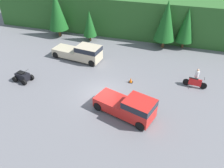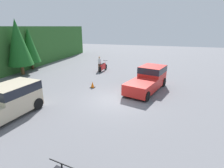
{
  "view_description": "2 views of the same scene",
  "coord_description": "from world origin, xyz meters",
  "px_view_note": "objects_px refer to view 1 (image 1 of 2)",
  "views": [
    {
      "loc": [
        5.87,
        -15.28,
        12.27
      ],
      "look_at": [
        0.81,
        0.45,
        0.95
      ],
      "focal_mm": 35.0,
      "sensor_mm": 36.0,
      "label": 1
    },
    {
      "loc": [
        -11.56,
        -3.17,
        5.21
      ],
      "look_at": [
        0.81,
        0.45,
        0.95
      ],
      "focal_mm": 28.0,
      "sensor_mm": 36.0,
      "label": 2
    }
  ],
  "objects_px": {
    "quad_atv": "(23,77)",
    "dirt_bike": "(195,83)",
    "pickup_truck_red": "(130,106)",
    "rider_person": "(197,76)",
    "traffic_cone": "(131,80)",
    "pickup_truck_second": "(81,52)"
  },
  "relations": [
    {
      "from": "quad_atv",
      "to": "dirt_bike",
      "type": "bearing_deg",
      "value": 22.97
    },
    {
      "from": "pickup_truck_red",
      "to": "rider_person",
      "type": "bearing_deg",
      "value": 67.8
    },
    {
      "from": "dirt_bike",
      "to": "traffic_cone",
      "type": "xyz_separation_m",
      "value": [
        -6.08,
        -1.12,
        -0.23
      ]
    },
    {
      "from": "quad_atv",
      "to": "rider_person",
      "type": "distance_m",
      "value": 17.19
    },
    {
      "from": "pickup_truck_second",
      "to": "dirt_bike",
      "type": "bearing_deg",
      "value": -1.48
    },
    {
      "from": "pickup_truck_second",
      "to": "rider_person",
      "type": "xyz_separation_m",
      "value": [
        12.78,
        -1.36,
        -0.02
      ]
    },
    {
      "from": "pickup_truck_second",
      "to": "rider_person",
      "type": "relative_size",
      "value": 3.44
    },
    {
      "from": "dirt_bike",
      "to": "traffic_cone",
      "type": "relative_size",
      "value": 4.1
    },
    {
      "from": "quad_atv",
      "to": "traffic_cone",
      "type": "height_order",
      "value": "quad_atv"
    },
    {
      "from": "pickup_truck_red",
      "to": "traffic_cone",
      "type": "height_order",
      "value": "pickup_truck_red"
    },
    {
      "from": "dirt_bike",
      "to": "quad_atv",
      "type": "xyz_separation_m",
      "value": [
        -16.51,
        -4.16,
        -0.01
      ]
    },
    {
      "from": "dirt_bike",
      "to": "traffic_cone",
      "type": "height_order",
      "value": "dirt_bike"
    },
    {
      "from": "pickup_truck_second",
      "to": "quad_atv",
      "type": "relative_size",
      "value": 3.12
    },
    {
      "from": "pickup_truck_second",
      "to": "traffic_cone",
      "type": "xyz_separation_m",
      "value": [
        6.65,
        -2.93,
        -0.73
      ]
    },
    {
      "from": "dirt_bike",
      "to": "pickup_truck_red",
      "type": "bearing_deg",
      "value": -123.93
    },
    {
      "from": "traffic_cone",
      "to": "pickup_truck_red",
      "type": "bearing_deg",
      "value": -77.51
    },
    {
      "from": "pickup_truck_red",
      "to": "dirt_bike",
      "type": "bearing_deg",
      "value": 66.01
    },
    {
      "from": "pickup_truck_second",
      "to": "traffic_cone",
      "type": "bearing_deg",
      "value": -17.16
    },
    {
      "from": "traffic_cone",
      "to": "quad_atv",
      "type": "bearing_deg",
      "value": -163.75
    },
    {
      "from": "pickup_truck_red",
      "to": "quad_atv",
      "type": "relative_size",
      "value": 2.73
    },
    {
      "from": "rider_person",
      "to": "traffic_cone",
      "type": "height_order",
      "value": "rider_person"
    },
    {
      "from": "dirt_bike",
      "to": "quad_atv",
      "type": "height_order",
      "value": "quad_atv"
    }
  ]
}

